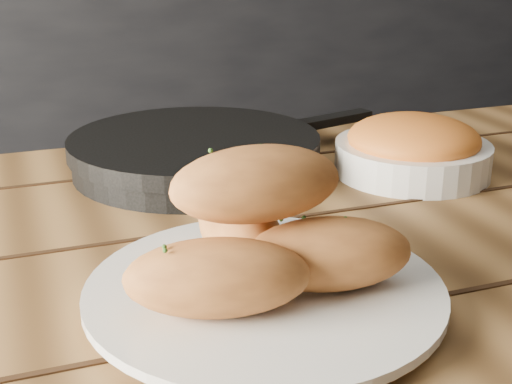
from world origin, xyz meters
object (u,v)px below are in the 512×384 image
(plate, at_px, (265,294))
(skillet, at_px, (196,152))
(table, at_px, (245,367))
(bread_rolls, at_px, (260,236))
(bowl, at_px, (413,148))

(plate, height_order, skillet, skillet)
(plate, xyz_separation_m, skillet, (0.04, 0.35, 0.01))
(table, distance_m, bread_rolls, 0.17)
(plate, xyz_separation_m, bread_rolls, (-0.00, -0.00, 0.05))
(bread_rolls, xyz_separation_m, bowl, (0.29, 0.25, -0.03))
(table, relative_size, plate, 4.99)
(plate, distance_m, skillet, 0.36)
(table, bearing_deg, bread_rolls, -98.28)
(plate, xyz_separation_m, bowl, (0.29, 0.25, 0.02))
(skillet, relative_size, bowl, 2.31)
(table, bearing_deg, bowl, 32.98)
(bowl, bearing_deg, skillet, 156.69)
(plate, bearing_deg, bowl, 40.52)
(table, xyz_separation_m, bread_rolls, (-0.01, -0.07, 0.16))
(table, xyz_separation_m, plate, (-0.00, -0.06, 0.11))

